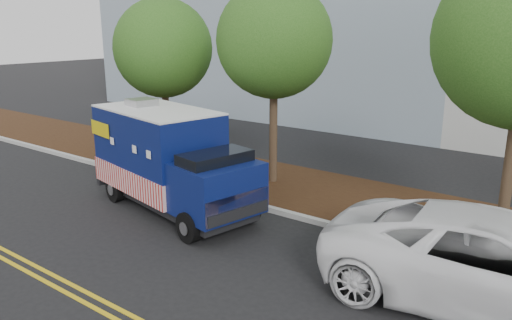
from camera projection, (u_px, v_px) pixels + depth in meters
The scene contains 10 objects.
ground at pixel (226, 223), 13.46m from camera, with size 120.00×120.00×0.00m, color black.
curb at pixel (257, 206), 14.52m from camera, with size 120.00×0.18×0.15m, color #9E9E99.
mulch_strip at pixel (295, 187), 16.14m from camera, with size 120.00×4.00×0.15m, color black.
centerline_near at pixel (82, 290), 10.02m from camera, with size 120.00×0.10×0.01m, color gold.
centerline_far at pixel (71, 295), 9.83m from camera, with size 120.00×0.10×0.01m, color gold.
tree_a at pixel (163, 48), 18.55m from camera, with size 3.68×3.68×6.16m.
tree_b at pixel (274, 41), 15.39m from camera, with size 3.60×3.60×6.50m.
sign_post at pixel (214, 156), 15.55m from camera, with size 0.06×0.06×2.40m, color #473828.
food_truck at pixel (168, 162), 14.23m from camera, with size 6.07×3.22×3.04m.
white_car at pixel (499, 264), 9.20m from camera, with size 2.98×6.47×1.80m, color white.
Camera 1 is at (8.19, -9.54, 5.16)m, focal length 35.00 mm.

